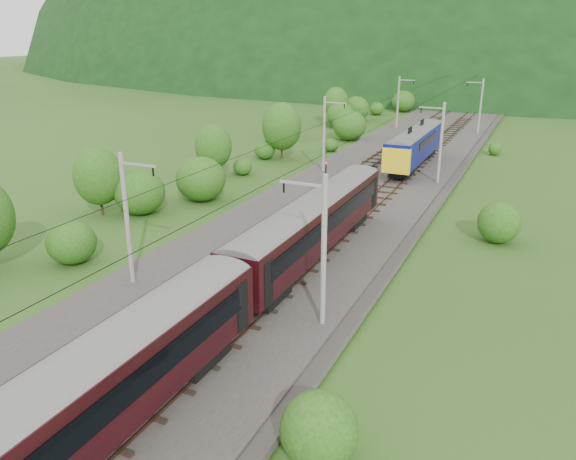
% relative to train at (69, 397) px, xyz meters
% --- Properties ---
extents(ground, '(600.00, 600.00, 0.00)m').
position_rel_train_xyz_m(ground, '(-2.40, 13.31, -3.38)').
color(ground, '#2B4D18').
rests_on(ground, ground).
extents(railbed, '(14.00, 220.00, 0.30)m').
position_rel_train_xyz_m(railbed, '(-2.40, 23.31, -3.23)').
color(railbed, '#38332D').
rests_on(railbed, ground).
extents(track_left, '(2.40, 220.00, 0.27)m').
position_rel_train_xyz_m(track_left, '(-4.80, 23.31, -3.01)').
color(track_left, brown).
rests_on(track_left, railbed).
extents(track_right, '(2.40, 220.00, 0.27)m').
position_rel_train_xyz_m(track_right, '(0.00, 23.31, -3.01)').
color(track_right, brown).
rests_on(track_right, railbed).
extents(catenary_left, '(2.54, 192.28, 8.00)m').
position_rel_train_xyz_m(catenary_left, '(-8.52, 45.31, 1.12)').
color(catenary_left, gray).
rests_on(catenary_left, railbed).
extents(catenary_right, '(2.54, 192.28, 8.00)m').
position_rel_train_xyz_m(catenary_right, '(3.72, 45.31, 1.12)').
color(catenary_right, gray).
rests_on(catenary_right, railbed).
extents(overhead_wires, '(4.83, 198.00, 0.03)m').
position_rel_train_xyz_m(overhead_wires, '(-2.40, 23.31, 3.72)').
color(overhead_wires, black).
rests_on(overhead_wires, ground).
extents(mountain_main, '(504.00, 360.00, 244.00)m').
position_rel_train_xyz_m(mountain_main, '(-2.40, 273.31, -3.38)').
color(mountain_main, black).
rests_on(mountain_main, ground).
extents(mountain_ridge, '(336.00, 280.00, 132.00)m').
position_rel_train_xyz_m(mountain_ridge, '(-122.40, 313.31, -3.38)').
color(mountain_ridge, black).
rests_on(mountain_ridge, ground).
extents(train, '(2.83, 113.28, 4.92)m').
position_rel_train_xyz_m(train, '(0.00, 0.00, 0.00)').
color(train, black).
rests_on(train, ground).
extents(hazard_post_near, '(0.17, 0.17, 1.57)m').
position_rel_train_xyz_m(hazard_post_near, '(-3.06, 42.23, -2.29)').
color(hazard_post_near, red).
rests_on(hazard_post_near, railbed).
extents(hazard_post_far, '(0.15, 0.15, 1.40)m').
position_rel_train_xyz_m(hazard_post_far, '(-1.84, 65.02, -2.38)').
color(hazard_post_far, red).
rests_on(hazard_post_far, railbed).
extents(signal, '(0.24, 0.24, 2.15)m').
position_rel_train_xyz_m(signal, '(-6.46, 40.47, -1.82)').
color(signal, black).
rests_on(signal, railbed).
extents(vegetation_left, '(13.39, 148.13, 6.84)m').
position_rel_train_xyz_m(vegetation_left, '(-16.81, 42.54, -0.79)').
color(vegetation_left, '#194F15').
rests_on(vegetation_left, ground).
extents(vegetation_right, '(6.60, 93.93, 2.79)m').
position_rel_train_xyz_m(vegetation_right, '(8.91, 13.16, -2.13)').
color(vegetation_right, '#194F15').
rests_on(vegetation_right, ground).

